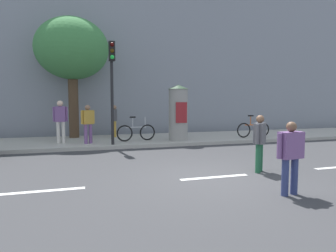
# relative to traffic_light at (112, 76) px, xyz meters

# --- Properties ---
(ground_plane) EXTENTS (80.00, 80.00, 0.00)m
(ground_plane) POSITION_rel_traffic_light_xyz_m (1.96, -5.24, -2.91)
(ground_plane) COLOR #38383A
(sidewalk_curb) EXTENTS (36.00, 4.00, 0.15)m
(sidewalk_curb) POSITION_rel_traffic_light_xyz_m (1.96, 1.76, -2.83)
(sidewalk_curb) COLOR #B2ADA3
(sidewalk_curb) RESTS_ON ground_plane
(lane_markings) EXTENTS (25.80, 0.16, 0.01)m
(lane_markings) POSITION_rel_traffic_light_xyz_m (1.96, -5.24, -2.90)
(lane_markings) COLOR silver
(lane_markings) RESTS_ON ground_plane
(building_backdrop) EXTENTS (36.00, 5.00, 9.73)m
(building_backdrop) POSITION_rel_traffic_light_xyz_m (1.96, 6.76, 1.96)
(building_backdrop) COLOR gray
(building_backdrop) RESTS_ON ground_plane
(traffic_light) EXTENTS (0.24, 0.45, 4.08)m
(traffic_light) POSITION_rel_traffic_light_xyz_m (0.00, 0.00, 0.00)
(traffic_light) COLOR black
(traffic_light) RESTS_ON sidewalk_curb
(poster_column) EXTENTS (0.94, 0.94, 2.50)m
(poster_column) POSITION_rel_traffic_light_xyz_m (2.98, 0.64, -1.49)
(poster_column) COLOR gray
(poster_column) RESTS_ON sidewalk_curb
(street_tree) EXTENTS (3.43, 3.43, 5.73)m
(street_tree) POSITION_rel_traffic_light_xyz_m (-1.56, 3.04, 1.46)
(street_tree) COLOR #4C3826
(street_tree) RESTS_ON sidewalk_curb
(pedestrian_tallest) EXTENTS (0.49, 0.48, 1.53)m
(pedestrian_tallest) POSITION_rel_traffic_light_xyz_m (3.35, -5.07, -2.02)
(pedestrian_tallest) COLOR #1E5938
(pedestrian_tallest) RESTS_ON ground_plane
(pedestrian_in_dark_shirt) EXTENTS (0.67, 0.30, 1.48)m
(pedestrian_in_dark_shirt) POSITION_rel_traffic_light_xyz_m (2.81, -6.91, -2.04)
(pedestrian_in_dark_shirt) COLOR navy
(pedestrian_in_dark_shirt) RESTS_ON ground_plane
(pedestrian_with_backpack) EXTENTS (0.56, 0.50, 1.61)m
(pedestrian_with_backpack) POSITION_rel_traffic_light_xyz_m (-0.96, 0.72, -1.80)
(pedestrian_with_backpack) COLOR #724C84
(pedestrian_with_backpack) RESTS_ON sidewalk_curb
(pedestrian_with_bag) EXTENTS (0.30, 0.61, 1.57)m
(pedestrian_with_bag) POSITION_rel_traffic_light_xyz_m (0.36, 2.71, -1.84)
(pedestrian_with_bag) COLOR #B78C33
(pedestrian_with_bag) RESTS_ON sidewalk_curb
(pedestrian_near_pole) EXTENTS (0.60, 0.26, 1.79)m
(pedestrian_near_pole) POSITION_rel_traffic_light_xyz_m (-2.04, 1.11, -1.70)
(pedestrian_near_pole) COLOR silver
(pedestrian_near_pole) RESTS_ON sidewalk_curb
(bicycle_leaning) EXTENTS (1.76, 0.27, 1.09)m
(bicycle_leaning) POSITION_rel_traffic_light_xyz_m (1.11, 0.94, -2.37)
(bicycle_leaning) COLOR black
(bicycle_leaning) RESTS_ON sidewalk_curb
(bicycle_upright) EXTENTS (1.77, 0.11, 1.09)m
(bicycle_upright) POSITION_rel_traffic_light_xyz_m (6.87, 0.64, -2.37)
(bicycle_upright) COLOR black
(bicycle_upright) RESTS_ON sidewalk_curb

